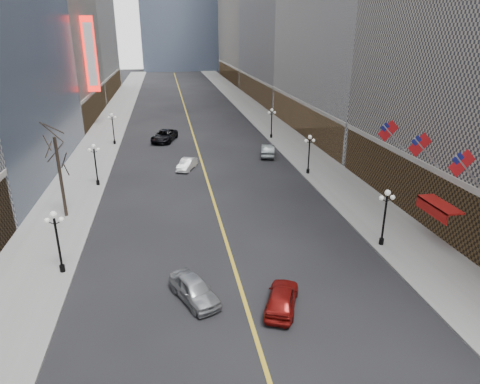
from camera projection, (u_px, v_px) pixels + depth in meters
name	position (u px, v px, depth m)	size (l,w,h in m)	color
sidewalk_east	(278.00, 132.00, 70.53)	(6.00, 230.00, 0.15)	gray
sidewalk_west	(103.00, 139.00, 66.06)	(6.00, 230.00, 0.15)	gray
lane_line	(190.00, 123.00, 77.54)	(0.25, 200.00, 0.02)	gold
streetlamp_east_1	(385.00, 212.00, 32.32)	(1.26, 0.44, 4.52)	black
streetlamp_east_2	(309.00, 150.00, 48.91)	(1.26, 0.44, 4.52)	black
streetlamp_east_3	(272.00, 120.00, 65.49)	(1.26, 0.44, 4.52)	black
streetlamp_west_1	(57.00, 236.00, 28.55)	(1.26, 0.44, 4.52)	black
streetlamp_west_2	(95.00, 160.00, 45.14)	(1.26, 0.44, 4.52)	black
streetlamp_west_3	(113.00, 125.00, 61.73)	(1.26, 0.44, 4.52)	black
flag_3	(464.00, 166.00, 28.56)	(2.87, 0.12, 2.87)	#B2B2B7
flag_4	(422.00, 147.00, 33.17)	(2.87, 0.12, 2.87)	#B2B2B7
flag_5	(390.00, 133.00, 37.78)	(2.87, 0.12, 2.87)	#B2B2B7
awning_c	(437.00, 206.00, 32.94)	(1.40, 4.00, 0.93)	#9C1311
theatre_marquee	(90.00, 55.00, 70.76)	(2.00, 0.55, 12.00)	red
tree_west_far	(56.00, 150.00, 36.32)	(3.60, 3.60, 7.92)	#2D231C
car_nb_near	(194.00, 289.00, 26.42)	(1.79, 4.44, 1.51)	#9C9FA3
car_nb_mid	(187.00, 164.00, 51.47)	(1.40, 4.02, 1.32)	silver
car_nb_far	(164.00, 136.00, 64.45)	(2.85, 6.19, 1.72)	black
car_sb_mid	(282.00, 298.00, 25.60)	(1.74, 4.33, 1.48)	maroon
car_sb_far	(268.00, 150.00, 56.94)	(1.71, 4.89, 1.61)	#555C5E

